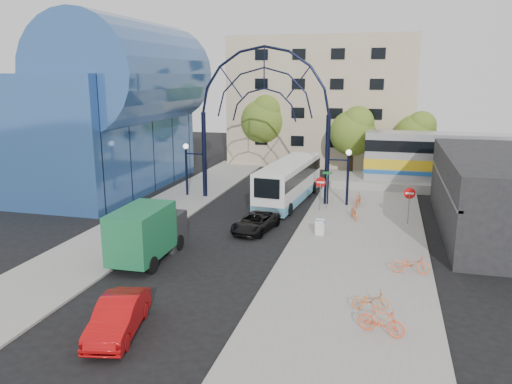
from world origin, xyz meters
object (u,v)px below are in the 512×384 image
(tree_north_a, at_px, (354,130))
(tree_north_c, at_px, (417,133))
(sandwich_board, at_px, (320,226))
(green_truck, at_px, (148,232))
(bike_far_c, at_px, (370,300))
(street_name_sign, at_px, (327,182))
(gateway_arch, at_px, (264,93))
(black_suv, at_px, (256,222))
(bike_near_b, at_px, (358,199))
(bike_near_a, at_px, (354,212))
(do_not_enter_sign, at_px, (409,197))
(red_sedan, at_px, (118,317))
(stop_sign, at_px, (321,185))
(city_bus, at_px, (289,181))
(tree_north_b, at_px, (265,118))
(bike_far_b, at_px, (381,321))
(bike_far_a, at_px, (411,264))

(tree_north_a, distance_m, tree_north_c, 6.33)
(sandwich_board, distance_m, green_truck, 10.58)
(bike_far_c, bearing_deg, street_name_sign, 4.09)
(tree_north_a, height_order, tree_north_c, tree_north_a)
(gateway_arch, bearing_deg, sandwich_board, -55.09)
(black_suv, xyz_separation_m, bike_far_c, (7.64, -9.74, -0.07))
(tree_north_a, xyz_separation_m, tree_north_c, (6.00, 2.00, -0.33))
(tree_north_a, relative_size, bike_near_b, 4.18)
(street_name_sign, xyz_separation_m, bike_far_c, (3.86, -16.22, -1.59))
(street_name_sign, bearing_deg, bike_near_b, 31.63)
(gateway_arch, xyz_separation_m, tree_north_a, (6.12, 11.93, -3.95))
(green_truck, bearing_deg, bike_near_a, 44.03)
(bike_near_b, bearing_deg, green_truck, -117.52)
(do_not_enter_sign, distance_m, black_suv, 10.43)
(bike_far_c, bearing_deg, red_sedan, 105.57)
(stop_sign, relative_size, sandwich_board, 2.53)
(tree_north_a, xyz_separation_m, bike_near_b, (1.35, -11.93, -3.98))
(tree_north_c, height_order, city_bus, tree_north_c)
(stop_sign, bearing_deg, red_sedan, -104.49)
(stop_sign, relative_size, tree_north_b, 0.31)
(gateway_arch, height_order, bike_far_b, gateway_arch)
(stop_sign, xyz_separation_m, do_not_enter_sign, (6.20, -2.00, -0.02))
(gateway_arch, distance_m, tree_north_b, 16.72)
(tree_north_a, relative_size, city_bus, 0.61)
(do_not_enter_sign, distance_m, bike_near_a, 3.85)
(tree_north_c, distance_m, bike_far_c, 31.91)
(bike_far_b, bearing_deg, tree_north_c, 11.43)
(red_sedan, xyz_separation_m, bike_far_b, (9.91, 2.35, -0.04))
(black_suv, relative_size, red_sedan, 1.01)
(bike_far_a, bearing_deg, gateway_arch, 36.34)
(gateway_arch, distance_m, bike_near_b, 10.90)
(city_bus, xyz_separation_m, bike_far_a, (8.92, -13.55, -1.02))
(bike_near_b, relative_size, bike_far_b, 0.90)
(tree_north_a, distance_m, bike_far_b, 31.99)
(stop_sign, xyz_separation_m, bike_far_b, (4.75, -17.64, -1.32))
(gateway_arch, height_order, green_truck, gateway_arch)
(bike_far_b, bearing_deg, bike_far_c, 29.35)
(city_bus, bearing_deg, bike_far_c, -63.98)
(city_bus, height_order, bike_far_b, city_bus)
(do_not_enter_sign, height_order, city_bus, city_bus)
(tree_north_b, relative_size, bike_far_a, 4.25)
(gateway_arch, relative_size, tree_north_a, 1.95)
(red_sedan, height_order, bike_near_a, red_sedan)
(gateway_arch, bearing_deg, bike_far_b, -64.07)
(street_name_sign, relative_size, tree_north_a, 0.40)
(do_not_enter_sign, relative_size, bike_far_c, 1.56)
(stop_sign, bearing_deg, bike_far_c, -74.74)
(tree_north_c, distance_m, green_truck, 32.02)
(city_bus, distance_m, black_suv, 8.51)
(gateway_arch, relative_size, street_name_sign, 4.87)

